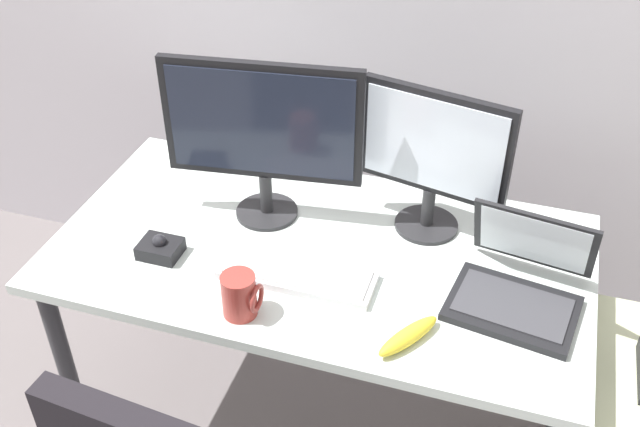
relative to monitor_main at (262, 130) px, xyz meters
name	(u,v)px	position (x,y,z in m)	size (l,w,h in m)	color
ground_plane	(320,422)	(0.20, -0.11, -1.03)	(8.00, 8.00, 0.00)	slate
desk	(320,271)	(0.20, -0.11, -0.36)	(1.46, 0.78, 0.75)	silver
monitor_main	(262,130)	(0.00, 0.00, 0.00)	(0.55, 0.18, 0.48)	#262628
monitor_side	(433,154)	(0.45, 0.08, -0.04)	(0.42, 0.18, 0.43)	#262628
keyboard	(297,274)	(0.18, -0.24, -0.27)	(0.41, 0.14, 0.03)	silver
laptop	(520,282)	(0.73, -0.14, -0.23)	(0.35, 0.35, 0.23)	black
trackball_mouse	(160,248)	(-0.21, -0.26, -0.26)	(0.11, 0.09, 0.07)	black
coffee_mug	(240,295)	(0.09, -0.40, -0.22)	(0.10, 0.09, 0.12)	#A3362F
cell_phone	(565,245)	(0.84, 0.11, -0.28)	(0.07, 0.14, 0.01)	black
banana	(408,336)	(0.50, -0.38, -0.26)	(0.19, 0.04, 0.04)	yellow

